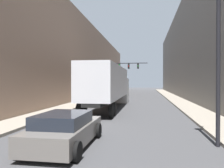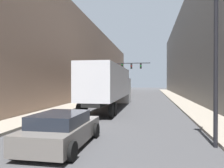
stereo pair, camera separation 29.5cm
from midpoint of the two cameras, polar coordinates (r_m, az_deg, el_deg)
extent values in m
cube|color=gray|center=(31.80, 16.00, -3.86)|extent=(2.28, 80.00, 0.15)
cube|color=gray|center=(32.49, -4.63, -3.75)|extent=(2.28, 80.00, 0.15)
cube|color=#66605B|center=(32.85, 23.31, 9.10)|extent=(6.00, 80.00, 14.83)
cube|color=#997A66|center=(33.80, -11.51, 6.29)|extent=(6.00, 80.00, 11.79)
cube|color=silver|center=(19.59, -1.72, 0.52)|extent=(2.56, 11.69, 2.76)
cube|color=black|center=(19.65, -1.72, -3.95)|extent=(1.28, 11.69, 0.24)
cube|color=silver|center=(26.53, 1.12, -1.71)|extent=(2.56, 2.32, 2.91)
cylinder|color=black|center=(15.49, -9.11, -6.82)|extent=(0.25, 1.00, 1.00)
cylinder|color=black|center=(14.95, -0.80, -7.08)|extent=(0.25, 1.00, 1.00)
cylinder|color=black|center=(16.63, -7.81, -6.32)|extent=(0.25, 1.00, 1.00)
cylinder|color=black|center=(16.12, -0.06, -6.53)|extent=(0.25, 1.00, 1.00)
cylinder|color=black|center=(26.76, -1.28, -3.74)|extent=(0.25, 1.00, 1.00)
cylinder|color=black|center=(26.45, 3.54, -3.79)|extent=(0.25, 1.00, 1.00)
cube|color=slate|center=(8.82, -13.06, -12.31)|extent=(1.88, 4.29, 0.68)
cube|color=#1E232D|center=(8.52, -13.62, -8.91)|extent=(1.66, 2.36, 0.45)
cylinder|color=black|center=(10.52, -14.88, -11.30)|extent=(0.25, 0.64, 0.64)
cylinder|color=black|center=(9.92, -4.68, -12.01)|extent=(0.25, 0.64, 0.64)
cylinder|color=black|center=(7.96, -23.95, -15.19)|extent=(0.25, 0.64, 0.64)
cylinder|color=black|center=(7.16, -10.63, -16.97)|extent=(0.25, 0.64, 0.64)
cylinder|color=black|center=(37.76, -0.67, 1.29)|extent=(0.20, 0.20, 6.01)
cube|color=black|center=(37.49, 4.15, 5.43)|extent=(6.37, 0.12, 0.12)
cube|color=black|center=(37.62, 1.73, 4.64)|extent=(0.30, 0.24, 0.90)
sphere|color=green|center=(37.50, 1.70, 5.08)|extent=(0.18, 0.18, 0.18)
cube|color=black|center=(37.45, 4.15, 4.65)|extent=(0.30, 0.24, 0.90)
sphere|color=red|center=(37.31, 4.13, 4.67)|extent=(0.18, 0.18, 0.18)
cube|color=black|center=(37.35, 6.59, 4.66)|extent=(0.30, 0.24, 0.90)
sphere|color=green|center=(37.21, 6.58, 4.68)|extent=(0.18, 0.18, 0.18)
cylinder|color=black|center=(9.22, 25.17, 6.39)|extent=(0.16, 0.16, 6.84)
camera|label=1|loc=(0.15, -90.58, 0.00)|focal=35.00mm
camera|label=2|loc=(0.15, 89.42, 0.00)|focal=35.00mm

